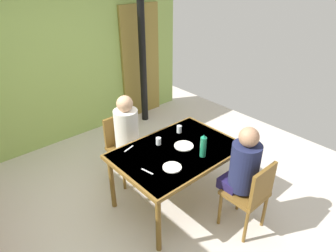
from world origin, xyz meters
name	(u,v)px	position (x,y,z in m)	size (l,w,h in m)	color
ground_plane	(151,210)	(0.00, 0.00, 0.00)	(5.90, 5.90, 0.00)	beige
wall_back	(53,64)	(0.00, 2.26, 1.27)	(4.74, 0.10, 2.54)	#94B457
door_wooden	(141,62)	(1.56, 2.18, 1.00)	(0.80, 0.05, 2.00)	olive
stove_pipe_column	(142,52)	(1.40, 1.91, 1.27)	(0.12, 0.12, 2.54)	black
dining_table	(177,155)	(0.35, -0.07, 0.67)	(1.40, 0.98, 0.73)	brown
chair_near_diner	(251,193)	(0.62, -0.91, 0.50)	(0.40, 0.40, 0.87)	brown
chair_far_diner	(123,144)	(0.16, 0.77, 0.50)	(0.40, 0.40, 0.87)	brown
person_near_diner	(243,165)	(0.62, -0.78, 0.78)	(0.30, 0.37, 0.77)	#231C4C
person_far_diner	(127,129)	(0.16, 0.63, 0.78)	(0.30, 0.37, 0.77)	silver
water_bottle_green_near	(203,146)	(0.48, -0.34, 0.86)	(0.07, 0.07, 0.27)	#1C7952
dinner_plate_near_left	(172,167)	(0.09, -0.28, 0.74)	(0.20, 0.20, 0.01)	white
dinner_plate_near_right	(184,146)	(0.46, -0.07, 0.74)	(0.22, 0.22, 0.01)	white
drinking_glass_by_near_diner	(158,141)	(0.27, 0.16, 0.78)	(0.06, 0.06, 0.09)	silver
drinking_glass_by_far_diner	(179,129)	(0.64, 0.20, 0.78)	(0.06, 0.06, 0.09)	silver
cutlery_knife_near	(147,171)	(-0.15, -0.16, 0.74)	(0.15, 0.02, 0.00)	silver
cutlery_fork_near	(129,149)	(-0.04, 0.31, 0.74)	(0.15, 0.02, 0.00)	silver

